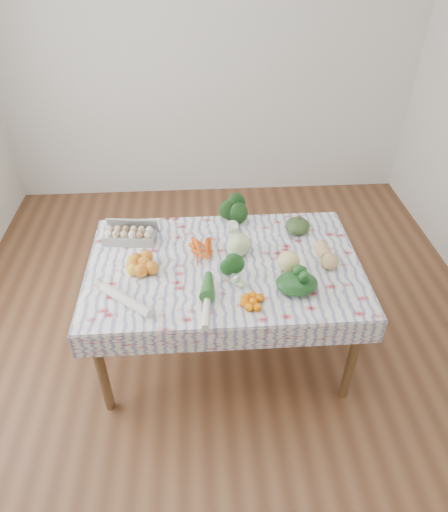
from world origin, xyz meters
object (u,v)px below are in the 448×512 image
(egg_carton, at_px, (130,236))
(cabbage, at_px, (239,244))
(grapefruit, at_px, (289,261))
(butternut_squash, at_px, (327,254))
(dining_table, at_px, (224,274))
(kabocha_squash, at_px, (298,226))

(egg_carton, distance_m, cabbage, 0.71)
(cabbage, height_order, grapefruit, cabbage)
(butternut_squash, distance_m, grapefruit, 0.26)
(dining_table, bearing_deg, kabocha_squash, 30.61)
(dining_table, relative_size, kabocha_squash, 9.99)
(dining_table, height_order, egg_carton, egg_carton)
(butternut_squash, bearing_deg, egg_carton, 161.79)
(kabocha_squash, height_order, cabbage, cabbage)
(grapefruit, bearing_deg, dining_table, 167.30)
(egg_carton, xyz_separation_m, grapefruit, (0.97, -0.35, 0.02))
(dining_table, xyz_separation_m, kabocha_squash, (0.51, 0.30, 0.14))
(dining_table, distance_m, egg_carton, 0.66)
(dining_table, distance_m, kabocha_squash, 0.60)
(cabbage, distance_m, grapefruit, 0.33)
(cabbage, xyz_separation_m, grapefruit, (0.28, -0.18, -0.01))
(dining_table, height_order, cabbage, cabbage)
(kabocha_squash, bearing_deg, dining_table, -149.39)
(kabocha_squash, distance_m, butternut_squash, 0.34)
(egg_carton, bearing_deg, cabbage, -7.02)
(butternut_squash, bearing_deg, kabocha_squash, 104.97)
(egg_carton, bearing_deg, grapefruit, -12.80)
(cabbage, distance_m, butternut_squash, 0.54)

